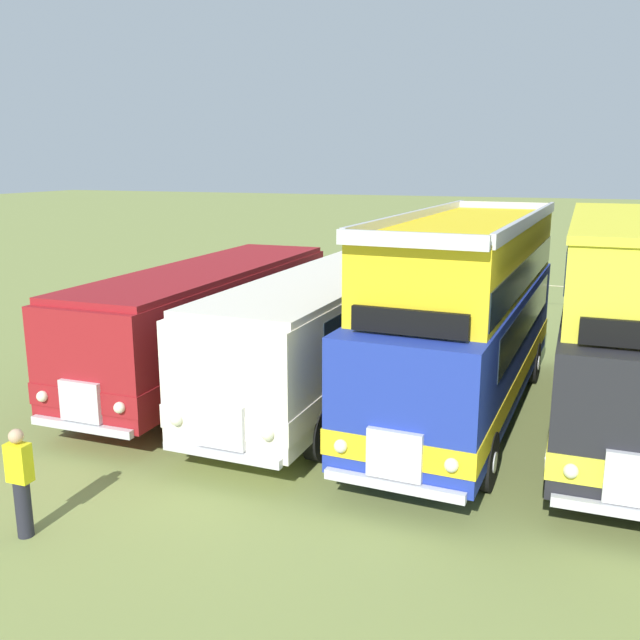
# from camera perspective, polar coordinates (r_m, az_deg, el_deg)

# --- Properties ---
(bus_first_in_row) EXTENTS (2.64, 10.14, 2.99)m
(bus_first_in_row) POSITION_cam_1_polar(r_m,az_deg,el_deg) (17.85, -9.02, 0.45)
(bus_first_in_row) COLOR maroon
(bus_first_in_row) RESTS_ON ground
(bus_second_in_row) EXTENTS (2.82, 10.20, 2.99)m
(bus_second_in_row) POSITION_cam_1_polar(r_m,az_deg,el_deg) (16.36, 0.64, -0.53)
(bus_second_in_row) COLOR silver
(bus_second_in_row) RESTS_ON ground
(bus_third_in_row) EXTENTS (3.09, 10.24, 4.52)m
(bus_third_in_row) POSITION_cam_1_polar(r_m,az_deg,el_deg) (15.41, 12.03, 0.64)
(bus_third_in_row) COLOR #1E339E
(bus_third_in_row) RESTS_ON ground
(bus_fourth_in_row) EXTENTS (2.67, 10.08, 4.49)m
(bus_fourth_in_row) POSITION_cam_1_polar(r_m,az_deg,el_deg) (15.61, 24.07, 0.36)
(bus_fourth_in_row) COLOR black
(bus_fourth_in_row) RESTS_ON ground
(marshal_person) EXTENTS (0.36, 0.24, 1.73)m
(marshal_person) POSITION_cam_1_polar(r_m,az_deg,el_deg) (11.51, -23.46, -12.17)
(marshal_person) COLOR #23232D
(marshal_person) RESTS_ON ground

